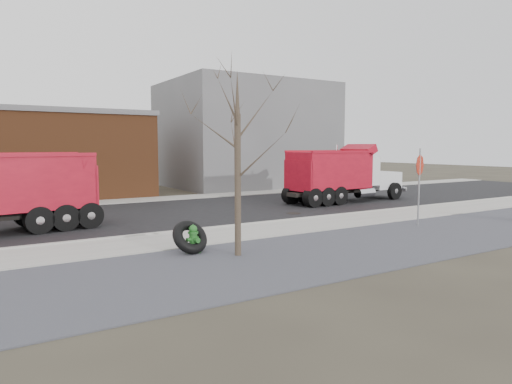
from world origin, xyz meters
TOP-DOWN VIEW (x-y plane):
  - ground at (0.00, 0.00)m, footprint 120.00×120.00m
  - gravel_verge at (0.00, -3.50)m, footprint 60.00×5.00m
  - sidewalk at (0.00, 0.25)m, footprint 60.00×2.50m
  - curb at (0.00, 1.55)m, footprint 60.00×0.15m
  - road at (0.00, 6.30)m, footprint 60.00×9.40m
  - far_sidewalk at (0.00, 12.00)m, footprint 60.00×2.00m
  - building_grey at (9.00, 18.00)m, footprint 12.00×10.00m
  - bare_tree at (-3.20, -2.60)m, footprint 3.20×3.20m
  - fire_hydrant at (-4.14, -1.61)m, footprint 0.48×0.47m
  - truck_tire at (-4.22, -1.56)m, footprint 1.24×1.10m
  - stop_sign at (5.27, -1.93)m, footprint 0.78×0.31m
  - dump_truck_red_a at (7.95, 5.44)m, footprint 7.94×2.58m

SIDE VIEW (x-z plane):
  - ground at x=0.00m, z-range 0.00..0.00m
  - road at x=0.00m, z-range 0.00..0.02m
  - gravel_verge at x=0.00m, z-range 0.00..0.03m
  - sidewalk at x=0.00m, z-range 0.00..0.06m
  - far_sidewalk at x=0.00m, z-range 0.00..0.06m
  - curb at x=0.00m, z-range 0.00..0.11m
  - fire_hydrant at x=-4.14m, z-range -0.04..0.81m
  - truck_tire at x=-4.22m, z-range -0.04..1.00m
  - dump_truck_red_a at x=7.95m, z-range 0.03..3.22m
  - stop_sign at x=5.27m, z-range 0.53..3.56m
  - bare_tree at x=-3.20m, z-range 0.70..5.90m
  - building_grey at x=9.00m, z-range 0.00..8.00m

